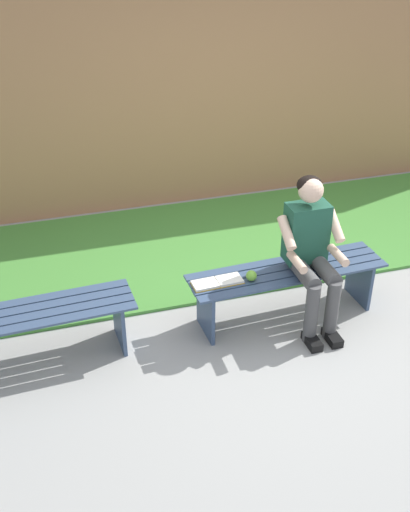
# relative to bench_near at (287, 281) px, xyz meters

# --- Properties ---
(ground_plane) EXTENTS (10.00, 7.00, 0.04)m
(ground_plane) POSITION_rel_bench_near_xyz_m (1.09, 1.00, -0.37)
(ground_plane) COLOR #9E9E99
(grass_strip) EXTENTS (9.00, 1.97, 0.03)m
(grass_strip) POSITION_rel_bench_near_xyz_m (1.09, -1.35, -0.34)
(grass_strip) COLOR #478C38
(grass_strip) RESTS_ON ground
(brick_wall) EXTENTS (9.50, 0.24, 2.74)m
(brick_wall) POSITION_rel_bench_near_xyz_m (0.50, -2.55, 1.02)
(brick_wall) COLOR #B27A51
(brick_wall) RESTS_ON ground
(bench_near) EXTENTS (1.70, 0.50, 0.47)m
(bench_near) POSITION_rel_bench_near_xyz_m (0.00, 0.00, 0.00)
(bench_near) COLOR #384C6B
(bench_near) RESTS_ON ground
(bench_far) EXTENTS (1.76, 0.50, 0.47)m
(bench_far) POSITION_rel_bench_near_xyz_m (2.17, 0.00, 0.00)
(bench_far) COLOR #384C6B
(bench_far) RESTS_ON ground
(person_seated) EXTENTS (0.50, 0.69, 1.27)m
(person_seated) POSITION_rel_bench_near_xyz_m (-0.15, 0.10, 0.35)
(person_seated) COLOR #1E513D
(person_seated) RESTS_ON ground
(apple) EXTENTS (0.09, 0.09, 0.09)m
(apple) POSITION_rel_bench_near_xyz_m (0.35, 0.07, 0.16)
(apple) COLOR #72B738
(apple) RESTS_ON bench_near
(book_open) EXTENTS (0.42, 0.18, 0.02)m
(book_open) POSITION_rel_bench_near_xyz_m (0.62, 0.03, 0.12)
(book_open) COLOR white
(book_open) RESTS_ON bench_near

